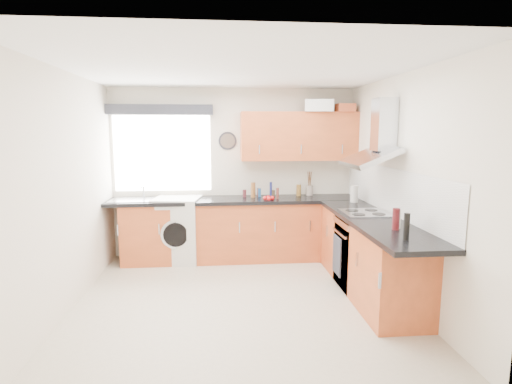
{
  "coord_description": "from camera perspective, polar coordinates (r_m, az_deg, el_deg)",
  "views": [
    {
      "loc": [
        -0.2,
        -4.2,
        1.88
      ],
      "look_at": [
        0.25,
        0.85,
        1.1
      ],
      "focal_mm": 28.0,
      "sensor_mm": 36.0,
      "label": 1
    }
  ],
  "objects": [
    {
      "name": "ground_plane",
      "position": [
        4.6,
        -2.24,
        -15.35
      ],
      "size": [
        3.6,
        3.6,
        0.0
      ],
      "primitive_type": "plane",
      "color": "beige"
    },
    {
      "name": "ceiling",
      "position": [
        4.25,
        -2.45,
        17.13
      ],
      "size": [
        3.6,
        3.6,
        0.02
      ],
      "primitive_type": "cube",
      "color": "white",
      "rests_on": "wall_back"
    },
    {
      "name": "wall_back",
      "position": [
        6.04,
        -3.17,
        2.73
      ],
      "size": [
        3.6,
        0.02,
        2.5
      ],
      "primitive_type": "cube",
      "color": "silver",
      "rests_on": "ground_plane"
    },
    {
      "name": "wall_front",
      "position": [
        2.49,
        -0.34,
        -5.86
      ],
      "size": [
        3.6,
        0.02,
        2.5
      ],
      "primitive_type": "cube",
      "color": "silver",
      "rests_on": "ground_plane"
    },
    {
      "name": "wall_left",
      "position": [
        4.54,
        -25.68,
        -0.09
      ],
      "size": [
        0.02,
        3.6,
        2.5
      ],
      "primitive_type": "cube",
      "color": "silver",
      "rests_on": "ground_plane"
    },
    {
      "name": "wall_right",
      "position": [
        4.69,
        20.18,
        0.5
      ],
      "size": [
        0.02,
        3.6,
        2.5
      ],
      "primitive_type": "cube",
      "color": "silver",
      "rests_on": "ground_plane"
    },
    {
      "name": "window",
      "position": [
        6.06,
        -13.2,
        5.39
      ],
      "size": [
        1.4,
        0.02,
        1.1
      ],
      "primitive_type": "cube",
      "color": "silver",
      "rests_on": "wall_back"
    },
    {
      "name": "window_blind",
      "position": [
        5.97,
        -13.54,
        11.38
      ],
      "size": [
        1.5,
        0.18,
        0.14
      ],
      "primitive_type": "cube",
      "color": "#26272F",
      "rests_on": "wall_back"
    },
    {
      "name": "splashback",
      "position": [
        4.97,
        18.57,
        0.19
      ],
      "size": [
        0.01,
        3.0,
        0.54
      ],
      "primitive_type": "cube",
      "color": "white",
      "rests_on": "wall_right"
    },
    {
      "name": "base_cab_back",
      "position": [
        5.89,
        -3.98,
        -5.53
      ],
      "size": [
        3.0,
        0.58,
        0.86
      ],
      "primitive_type": "cube",
      "color": "#AA4922",
      "rests_on": "ground_plane"
    },
    {
      "name": "base_cab_corner",
      "position": [
        6.12,
        11.23,
        -5.13
      ],
      "size": [
        0.6,
        0.6,
        0.86
      ],
      "primitive_type": "cube",
      "color": "#AA4922",
      "rests_on": "ground_plane"
    },
    {
      "name": "base_cab_right",
      "position": [
        4.89,
        15.81,
        -8.83
      ],
      "size": [
        0.58,
        2.1,
        0.86
      ],
      "primitive_type": "cube",
      "color": "#AA4922",
      "rests_on": "ground_plane"
    },
    {
      "name": "worktop_back",
      "position": [
        5.79,
        -3.04,
        -1.17
      ],
      "size": [
        3.6,
        0.62,
        0.05
      ],
      "primitive_type": "cube",
      "color": "black",
      "rests_on": "base_cab_back"
    },
    {
      "name": "worktop_right",
      "position": [
        4.64,
        16.58,
        -4.0
      ],
      "size": [
        0.62,
        2.42,
        0.05
      ],
      "primitive_type": "cube",
      "color": "black",
      "rests_on": "base_cab_right"
    },
    {
      "name": "sink",
      "position": [
        5.89,
        -16.09,
        -0.7
      ],
      "size": [
        0.84,
        0.46,
        0.1
      ],
      "primitive_type": null,
      "color": "silver",
      "rests_on": "worktop_back"
    },
    {
      "name": "oven",
      "position": [
        5.02,
        15.09,
        -8.39
      ],
      "size": [
        0.56,
        0.58,
        0.85
      ],
      "primitive_type": "cube",
      "color": "black",
      "rests_on": "ground_plane"
    },
    {
      "name": "hob_plate",
      "position": [
        4.91,
        15.31,
        -2.89
      ],
      "size": [
        0.52,
        0.52,
        0.01
      ],
      "primitive_type": "cube",
      "color": "silver",
      "rests_on": "worktop_right"
    },
    {
      "name": "extractor_hood",
      "position": [
        4.85,
        16.84,
        7.08
      ],
      "size": [
        0.52,
        0.78,
        0.66
      ],
      "primitive_type": null,
      "color": "silver",
      "rests_on": "wall_right"
    },
    {
      "name": "upper_cabinets",
      "position": [
        5.94,
        6.14,
        7.92
      ],
      "size": [
        1.7,
        0.35,
        0.7
      ],
      "primitive_type": "cube",
      "color": "#AA4922",
      "rests_on": "wall_back"
    },
    {
      "name": "washing_machine",
      "position": [
        5.93,
        -11.08,
        -5.24
      ],
      "size": [
        0.72,
        0.7,
        0.93
      ],
      "primitive_type": "cube",
      "rotation": [
        0.0,
        0.0,
        -0.14
      ],
      "color": "silver",
      "rests_on": "ground_plane"
    },
    {
      "name": "wall_clock",
      "position": [
        5.98,
        -4.07,
        7.29
      ],
      "size": [
        0.27,
        0.04,
        0.27
      ],
      "primitive_type": "cylinder",
      "rotation": [
        1.57,
        0.0,
        0.0
      ],
      "color": "#26272F",
      "rests_on": "wall_back"
    },
    {
      "name": "casserole",
      "position": [
        5.9,
        8.97,
        12.07
      ],
      "size": [
        0.45,
        0.36,
        0.17
      ],
      "primitive_type": "cube",
      "rotation": [
        0.0,
        0.0,
        -0.19
      ],
      "color": "silver",
      "rests_on": "upper_cabinets"
    },
    {
      "name": "storage_box",
      "position": [
        6.01,
        12.62,
        11.66
      ],
      "size": [
        0.26,
        0.22,
        0.11
      ],
      "primitive_type": "cube",
      "rotation": [
        0.0,
        0.0,
        0.04
      ],
      "color": "#C2512C",
      "rests_on": "upper_cabinets"
    },
    {
      "name": "utensil_pot",
      "position": [
        6.12,
        7.62,
        0.24
      ],
      "size": [
        0.11,
        0.11,
        0.15
      ],
      "primitive_type": "cylinder",
      "rotation": [
        0.0,
        0.0,
        0.04
      ],
      "color": "gray",
      "rests_on": "worktop_back"
    },
    {
      "name": "kitchen_roll",
      "position": [
        5.62,
        13.86,
        -0.26
      ],
      "size": [
        0.12,
        0.12,
        0.23
      ],
      "primitive_type": "cylinder",
      "rotation": [
        0.0,
        0.0,
        0.12
      ],
      "color": "silver",
      "rests_on": "worktop_right"
    },
    {
      "name": "tomato_cluster",
      "position": [
        5.62,
        1.83,
        -0.88
      ],
      "size": [
        0.15,
        0.15,
        0.06
      ],
      "primitive_type": null,
      "rotation": [
        0.0,
        0.0,
        -0.11
      ],
      "color": "red",
      "rests_on": "worktop_back"
    },
    {
      "name": "jar_0",
      "position": [
        6.04,
        6.11,
        0.26
      ],
      "size": [
        0.07,
        0.07,
        0.17
      ],
      "primitive_type": "cylinder",
      "color": "brown",
      "rests_on": "worktop_back"
    },
    {
      "name": "jar_1",
      "position": [
        5.86,
        -0.42,
        0.3
      ],
      "size": [
        0.07,
        0.07,
        0.22
      ],
      "primitive_type": "cylinder",
      "color": "brown",
      "rests_on": "worktop_back"
    },
    {
      "name": "jar_2",
      "position": [
        5.75,
        3.08,
        -0.19
      ],
      "size": [
        0.04,
        0.04,
        0.16
      ],
      "primitive_type": "cylinder",
      "color": "#58271F",
      "rests_on": "worktop_back"
    },
    {
      "name": "jar_3",
      "position": [
        5.92,
        2.5,
        -0.21
      ],
      "size": [
        0.05,
        0.05,
        0.1
      ],
      "primitive_type": "cylinder",
      "color": "#3D3121",
      "rests_on": "worktop_back"
    },
    {
      "name": "jar_4",
      "position": [
        5.9,
        -1.66,
        -0.2
      ],
      "size": [
        0.05,
        0.05,
        0.11
      ],
      "primitive_type": "cylinder",
      "color": "#46191E",
      "rests_on": "worktop_back"
    },
    {
      "name": "jar_5",
      "position": [
        5.91,
        0.51,
        -0.09
      ],
      "size": [
        0.04,
        0.04,
        0.13
      ],
      "primitive_type": "cylinder",
      "color": "#1C4F8A",
      "rests_on": "worktop_back"
    },
    {
      "name": "jar_6",
      "position": [
        6.01,
        2.13,
        0.45
      ],
      "size": [
        0.04,
        0.04,
        0.21
      ],
      "primitive_type": "cylinder",
      "color": "navy",
      "rests_on": "worktop_back"
    },
    {
      "name": "jar_7",
      "position": [
        5.93,
        0.43,
        -0.06
      ],
      "size": [
        0.05,
        0.05,
        0.13
      ],
      "primitive_type": "cylinder",
      "color": "#4B1D1B",
      "rests_on": "worktop_back"
    },
    {
      "name": "bottle_0",
      "position": [
        4.18,
        19.36,
        -3.66
      ],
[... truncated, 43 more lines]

